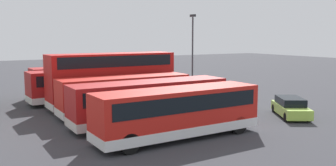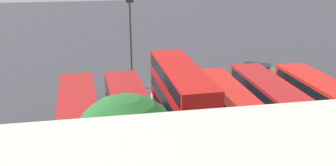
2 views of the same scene
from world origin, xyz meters
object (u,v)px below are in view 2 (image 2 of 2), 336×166
Objects in this scene: bus_single_deck_third at (227,105)px; waste_bin_yellow at (187,70)px; bus_double_decker_fourth at (181,96)px; bus_single_deck_sixth at (78,114)px; car_hatchback_silver at (258,71)px; lamp_post_tall at (131,37)px; bus_single_deck_second at (271,100)px; bus_single_deck_near_end at (321,98)px; bus_single_deck_fifth at (130,113)px.

waste_bin_yellow is at bearing -90.57° from bus_single_deck_third.
bus_single_deck_third is 0.94× the size of bus_double_decker_fourth.
car_hatchback_silver is at bearing -150.45° from bus_single_deck_sixth.
lamp_post_tall is (-4.72, -9.87, 3.14)m from bus_single_deck_sixth.
bus_single_deck_third is 10.65× the size of waste_bin_yellow.
bus_single_deck_second and bus_single_deck_third have the same top height.
car_hatchback_silver is 7.18m from waste_bin_yellow.
bus_single_deck_sixth is at bearing -0.46° from bus_single_deck_second.
bus_single_deck_sixth is at bearing -1.19° from bus_single_deck_near_end.
bus_single_deck_third is (7.54, 0.02, -0.00)m from bus_single_deck_near_end.
lamp_post_tall reaches higher than waste_bin_yellow.
bus_single_deck_sixth is (18.18, -0.38, 0.00)m from bus_single_deck_near_end.
bus_single_deck_fifth reaches higher than car_hatchback_silver.
bus_single_deck_second is 1.03× the size of bus_double_decker_fourth.
bus_single_deck_sixth reaches higher than waste_bin_yellow.
bus_single_deck_fifth is 1.42× the size of lamp_post_tall.
bus_single_deck_near_end is 0.96× the size of bus_double_decker_fourth.
waste_bin_yellow is (7.41, -12.74, -1.14)m from bus_single_deck_near_end.
bus_single_deck_third is 0.87× the size of bus_single_deck_fifth.
bus_single_deck_fifth is at bearing 172.00° from bus_single_deck_sixth.
bus_single_deck_near_end is at bearing 178.81° from bus_single_deck_sixth.
bus_single_deck_fifth is 10.89m from lamp_post_tall.
bus_single_deck_second is 7.02m from bus_double_decker_fourth.
lamp_post_tall is (-1.18, -10.36, 3.14)m from bus_single_deck_fifth.
bus_double_decker_fourth is 1.00× the size of bus_single_deck_sixth.
car_hatchback_silver is (-3.30, -10.06, -0.92)m from bus_single_deck_second.
bus_single_deck_sixth is 20.18m from car_hatchback_silver.
bus_single_deck_near_end is 3.95m from bus_single_deck_second.
bus_single_deck_second is at bearing 133.65° from lamp_post_tall.
waste_bin_yellow is (-10.78, -12.36, -1.15)m from bus_single_deck_sixth.
bus_double_decker_fourth is (10.92, -0.35, 0.83)m from bus_single_deck_near_end.
bus_single_deck_fifth is at bearing 2.05° from bus_single_deck_second.
bus_single_deck_near_end is 10.38m from car_hatchback_silver.
bus_single_deck_sixth is (7.27, -0.03, -0.83)m from bus_double_decker_fourth.
bus_double_decker_fourth is 3.84m from bus_single_deck_fifth.
bus_single_deck_third and bus_single_deck_sixth have the same top height.
waste_bin_yellow is (6.76, -2.42, -0.23)m from car_hatchback_silver.
bus_double_decker_fourth is 13.02m from waste_bin_yellow.
bus_single_deck_sixth is at bearing -2.16° from bus_single_deck_third.
bus_single_deck_third reaches higher than car_hatchback_silver.
car_hatchback_silver is (-10.27, -9.97, -1.75)m from bus_double_decker_fourth.
bus_single_deck_sixth is 1.32× the size of lamp_post_tall.
bus_single_deck_fifth is 3.58m from bus_single_deck_sixth.
bus_single_deck_near_end is at bearing 93.58° from car_hatchback_silver.
car_hatchback_silver is (-17.54, -9.94, -0.92)m from bus_single_deck_sixth.
bus_single_deck_fifth is (14.64, 0.12, 0.00)m from bus_single_deck_near_end.
waste_bin_yellow is at bearing -119.37° from bus_single_deck_fifth.
bus_single_deck_sixth is 11.38m from lamp_post_tall.
car_hatchback_silver is at bearing -143.28° from bus_single_deck_fifth.
bus_single_deck_third is at bearing 120.00° from lamp_post_tall.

